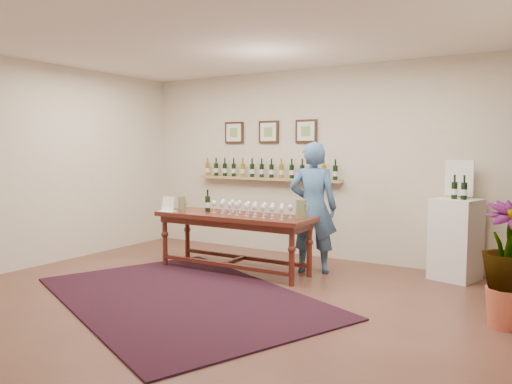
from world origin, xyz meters
The scene contains 14 objects.
ground centered at (0.00, 0.00, 0.00)m, with size 6.00×6.00×0.00m, color brown.
room_shell centered at (2.11, 1.86, 1.12)m, with size 6.00×6.00×6.00m.
rug centered at (-0.34, -0.19, 0.01)m, with size 3.36×2.24×0.02m, color #3F0E0B.
tasting_table centered at (-0.52, 1.08, 0.65)m, with size 2.16×0.71×0.76m.
table_glasses centered at (-0.27, 1.11, 0.85)m, with size 1.26×0.29×0.17m, color silver, non-canonical shape.
table_bottles centered at (-0.97, 1.15, 0.90)m, with size 0.25×0.15×0.27m, color black, non-canonical shape.
pitcher_left centered at (-1.39, 1.07, 0.86)m, with size 0.12×0.12×0.19m, color #646E44, non-canonical shape.
pitcher_right centered at (0.42, 1.17, 0.88)m, with size 0.15×0.15×0.23m, color #646E44, non-canonical shape.
menu_card centered at (-1.45, 0.85, 0.87)m, with size 0.22×0.16×0.20m, color white.
display_pedestal centered at (2.05, 2.20, 0.50)m, with size 0.50×0.50×1.01m, color white.
pedestal_bottles centered at (2.08, 2.15, 1.14)m, with size 0.27×0.07×0.27m, color black, non-canonical shape.
info_sign centered at (2.04, 2.34, 1.25)m, with size 0.36×0.02×0.50m, color white.
potted_plant centered at (2.75, 0.65, 0.58)m, with size 0.74×0.74×0.99m.
person centered at (0.39, 1.59, 0.86)m, with size 0.62×0.41×1.71m, color #395E88.
Camera 1 is at (3.14, -4.30, 1.62)m, focal length 35.00 mm.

